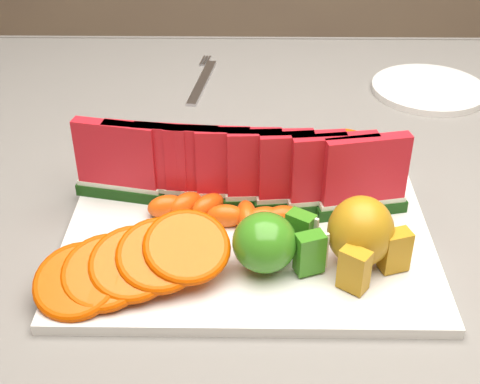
% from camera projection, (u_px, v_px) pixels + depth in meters
% --- Properties ---
extents(table, '(1.40, 0.90, 0.75)m').
position_uv_depth(table, '(311.00, 251.00, 0.89)').
color(table, '#50301F').
rests_on(table, ground).
extents(tablecloth, '(1.53, 1.03, 0.20)m').
position_uv_depth(tablecloth, '(314.00, 213.00, 0.86)').
color(tablecloth, gray).
rests_on(tablecloth, table).
extents(platter, '(0.40, 0.30, 0.01)m').
position_uv_depth(platter, '(248.00, 235.00, 0.74)').
color(platter, silver).
rests_on(platter, tablecloth).
extents(apple_cluster, '(0.10, 0.08, 0.06)m').
position_uv_depth(apple_cluster, '(272.00, 242.00, 0.67)').
color(apple_cluster, '#399621').
rests_on(apple_cluster, platter).
extents(pear_cluster, '(0.09, 0.10, 0.08)m').
position_uv_depth(pear_cluster, '(362.00, 235.00, 0.67)').
color(pear_cluster, '#B59813').
rests_on(pear_cluster, platter).
extents(side_plate, '(0.21, 0.21, 0.01)m').
position_uv_depth(side_plate, '(429.00, 89.00, 1.06)').
color(side_plate, silver).
rests_on(side_plate, tablecloth).
extents(fork, '(0.04, 0.20, 0.00)m').
position_uv_depth(fork, '(202.00, 80.00, 1.09)').
color(fork, silver).
rests_on(fork, tablecloth).
extents(watermelon_row, '(0.39, 0.07, 0.10)m').
position_uv_depth(watermelon_row, '(239.00, 170.00, 0.75)').
color(watermelon_row, '#0D3C09').
rests_on(watermelon_row, platter).
extents(orange_fan_front, '(0.21, 0.14, 0.06)m').
position_uv_depth(orange_fan_front, '(133.00, 263.00, 0.65)').
color(orange_fan_front, red).
rests_on(orange_fan_front, platter).
extents(orange_fan_back, '(0.33, 0.10, 0.04)m').
position_uv_depth(orange_fan_back, '(253.00, 155.00, 0.83)').
color(orange_fan_back, red).
rests_on(orange_fan_back, platter).
extents(tangerine_segments, '(0.18, 0.06, 0.03)m').
position_uv_depth(tangerine_segments, '(225.00, 212.00, 0.75)').
color(tangerine_segments, '#FA4406').
rests_on(tangerine_segments, platter).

